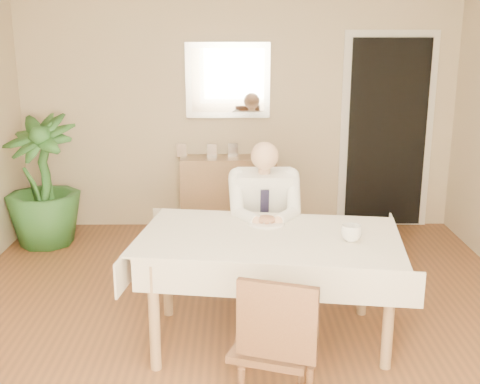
{
  "coord_description": "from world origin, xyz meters",
  "views": [
    {
      "loc": [
        -0.04,
        -3.73,
        2.06
      ],
      "look_at": [
        0.0,
        0.35,
        0.95
      ],
      "focal_mm": 45.0,
      "sensor_mm": 36.0,
      "label": 1
    }
  ],
  "objects_px": {
    "chair_far": "(263,225)",
    "potted_palm": "(42,181)",
    "seated_man": "(265,217)",
    "chair_near": "(275,343)",
    "dining_table": "(269,247)",
    "sideboard": "(228,194)",
    "coffee_mug": "(351,233)"
  },
  "relations": [
    {
      "from": "sideboard",
      "to": "seated_man",
      "type": "bearing_deg",
      "value": -82.89
    },
    {
      "from": "sideboard",
      "to": "dining_table",
      "type": "bearing_deg",
      "value": -85.32
    },
    {
      "from": "chair_far",
      "to": "potted_palm",
      "type": "xyz_separation_m",
      "value": [
        -2.09,
        1.03,
        0.11
      ]
    },
    {
      "from": "dining_table",
      "to": "sideboard",
      "type": "xyz_separation_m",
      "value": [
        -0.29,
        2.33,
        -0.28
      ]
    },
    {
      "from": "dining_table",
      "to": "sideboard",
      "type": "height_order",
      "value": "sideboard"
    },
    {
      "from": "chair_near",
      "to": "seated_man",
      "type": "xyz_separation_m",
      "value": [
        0.02,
        1.51,
        0.2
      ]
    },
    {
      "from": "dining_table",
      "to": "sideboard",
      "type": "relative_size",
      "value": 1.9
    },
    {
      "from": "chair_far",
      "to": "sideboard",
      "type": "relative_size",
      "value": 0.95
    },
    {
      "from": "chair_far",
      "to": "seated_man",
      "type": "bearing_deg",
      "value": -83.28
    },
    {
      "from": "chair_near",
      "to": "sideboard",
      "type": "distance_m",
      "value": 3.26
    },
    {
      "from": "chair_far",
      "to": "potted_palm",
      "type": "height_order",
      "value": "potted_palm"
    },
    {
      "from": "dining_table",
      "to": "chair_near",
      "type": "xyz_separation_m",
      "value": [
        -0.02,
        -0.92,
        -0.18
      ]
    },
    {
      "from": "dining_table",
      "to": "seated_man",
      "type": "xyz_separation_m",
      "value": [
        -0.0,
        0.59,
        0.02
      ]
    },
    {
      "from": "dining_table",
      "to": "chair_far",
      "type": "distance_m",
      "value": 0.9
    },
    {
      "from": "coffee_mug",
      "to": "sideboard",
      "type": "bearing_deg",
      "value": 108.35
    },
    {
      "from": "chair_far",
      "to": "dining_table",
      "type": "bearing_deg",
      "value": -83.28
    },
    {
      "from": "chair_far",
      "to": "potted_palm",
      "type": "relative_size",
      "value": 0.73
    },
    {
      "from": "coffee_mug",
      "to": "sideboard",
      "type": "xyz_separation_m",
      "value": [
        -0.81,
        2.44,
        -0.41
      ]
    },
    {
      "from": "dining_table",
      "to": "potted_palm",
      "type": "height_order",
      "value": "potted_palm"
    },
    {
      "from": "dining_table",
      "to": "potted_palm",
      "type": "relative_size",
      "value": 1.46
    },
    {
      "from": "sideboard",
      "to": "potted_palm",
      "type": "height_order",
      "value": "potted_palm"
    },
    {
      "from": "sideboard",
      "to": "potted_palm",
      "type": "distance_m",
      "value": 1.86
    },
    {
      "from": "dining_table",
      "to": "potted_palm",
      "type": "distance_m",
      "value": 2.83
    },
    {
      "from": "dining_table",
      "to": "chair_near",
      "type": "bearing_deg",
      "value": -82.98
    },
    {
      "from": "seated_man",
      "to": "potted_palm",
      "type": "height_order",
      "value": "potted_palm"
    },
    {
      "from": "chair_far",
      "to": "coffee_mug",
      "type": "distance_m",
      "value": 1.16
    },
    {
      "from": "chair_near",
      "to": "seated_man",
      "type": "relative_size",
      "value": 0.7
    },
    {
      "from": "dining_table",
      "to": "chair_far",
      "type": "xyz_separation_m",
      "value": [
        -0.0,
        0.88,
        -0.14
      ]
    },
    {
      "from": "seated_man",
      "to": "chair_far",
      "type": "bearing_deg",
      "value": 90.0
    },
    {
      "from": "chair_far",
      "to": "sideboard",
      "type": "height_order",
      "value": "chair_far"
    },
    {
      "from": "dining_table",
      "to": "coffee_mug",
      "type": "bearing_deg",
      "value": -4.48
    },
    {
      "from": "potted_palm",
      "to": "seated_man",
      "type": "bearing_deg",
      "value": -32.39
    }
  ]
}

